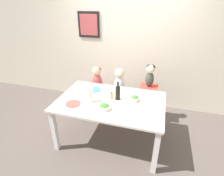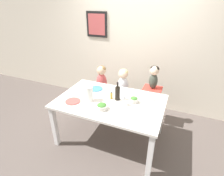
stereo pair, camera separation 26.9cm
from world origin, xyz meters
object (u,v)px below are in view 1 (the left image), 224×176
at_px(person_child_center, 119,81).
at_px(wine_glass_near, 125,98).
at_px(chair_far_left, 98,96).
at_px(chair_far_center, 119,99).
at_px(dinner_plate_back_left, 94,90).
at_px(salad_bowl_small, 134,98).
at_px(salad_bowl_large, 104,107).
at_px(wine_bottle, 118,93).
at_px(dinner_plate_front_left, 73,104).
at_px(person_baby_right, 150,73).
at_px(chair_right_highchair, 148,95).
at_px(paper_towel_roll, 90,95).
at_px(dinner_plate_back_right, 147,96).
at_px(person_child_left, 97,79).

distance_m(person_child_center, wine_glass_near, 0.83).
bearing_deg(chair_far_left, chair_far_center, 0.00).
height_order(person_child_center, dinner_plate_back_left, person_child_center).
relative_size(chair_far_center, salad_bowl_small, 3.49).
xyz_separation_m(salad_bowl_large, salad_bowl_small, (0.37, 0.36, 0.00)).
xyz_separation_m(wine_bottle, wine_glass_near, (0.13, -0.12, -0.00)).
xyz_separation_m(salad_bowl_large, dinner_plate_front_left, (-0.50, 0.01, -0.04)).
bearing_deg(chair_far_center, person_child_center, 90.00).
xyz_separation_m(person_baby_right, salad_bowl_small, (-0.16, -0.64, -0.18)).
height_order(person_baby_right, dinner_plate_front_left, person_baby_right).
distance_m(chair_far_left, wine_bottle, 1.02).
distance_m(chair_right_highchair, dinner_plate_back_left, 1.03).
height_order(chair_far_left, chair_right_highchair, chair_right_highchair).
xyz_separation_m(paper_towel_roll, salad_bowl_small, (0.65, 0.21, -0.07)).
relative_size(chair_far_left, dinner_plate_front_left, 2.00).
xyz_separation_m(person_child_center, salad_bowl_large, (0.03, -0.99, 0.05)).
height_order(chair_far_center, wine_glass_near, wine_glass_near).
xyz_separation_m(person_child_center, person_baby_right, (0.56, 0.00, 0.23)).
height_order(wine_glass_near, dinner_plate_back_left, wine_glass_near).
distance_m(person_child_center, paper_towel_roll, 0.89).
height_order(paper_towel_roll, dinner_plate_back_right, paper_towel_roll).
xyz_separation_m(chair_far_center, wine_glass_near, (0.27, -0.77, 0.50)).
bearing_deg(wine_glass_near, dinner_plate_front_left, -164.61).
xyz_separation_m(person_baby_right, dinner_plate_back_right, (0.01, -0.43, -0.22)).
xyz_separation_m(chair_far_left, salad_bowl_small, (0.85, -0.64, 0.43)).
bearing_deg(dinner_plate_back_left, salad_bowl_small, -13.30).
bearing_deg(dinner_plate_back_left, person_baby_right, 27.49).
distance_m(chair_far_center, salad_bowl_large, 1.08).
relative_size(chair_far_center, chair_right_highchair, 0.62).
relative_size(wine_bottle, salad_bowl_large, 1.89).
xyz_separation_m(wine_glass_near, dinner_plate_back_left, (-0.60, 0.31, -0.11)).
height_order(wine_bottle, dinner_plate_back_left, wine_bottle).
height_order(chair_far_center, person_child_left, person_child_left).
bearing_deg(person_child_left, dinner_plate_back_right, -22.81).
distance_m(wine_glass_near, salad_bowl_large, 0.33).
xyz_separation_m(person_child_center, dinner_plate_back_left, (-0.33, -0.46, 0.01)).
height_order(salad_bowl_large, dinner_plate_back_right, salad_bowl_large).
height_order(salad_bowl_small, dinner_plate_back_left, salad_bowl_small).
bearing_deg(dinner_plate_back_right, salad_bowl_small, -130.35).
bearing_deg(dinner_plate_front_left, wine_glass_near, 15.39).
relative_size(salad_bowl_large, dinner_plate_front_left, 0.70).
bearing_deg(salad_bowl_small, wine_bottle, -175.19).
xyz_separation_m(salad_bowl_large, dinner_plate_back_right, (0.54, 0.56, -0.04)).
bearing_deg(salad_bowl_small, person_child_center, 121.90).
relative_size(chair_far_center, dinner_plate_front_left, 2.00).
relative_size(chair_right_highchair, wine_glass_near, 4.42).
xyz_separation_m(salad_bowl_small, dinner_plate_back_right, (0.17, 0.21, -0.04)).
distance_m(wine_bottle, wine_glass_near, 0.18).
relative_size(wine_glass_near, dinner_plate_front_left, 0.73).
bearing_deg(wine_glass_near, paper_towel_roll, -171.99).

